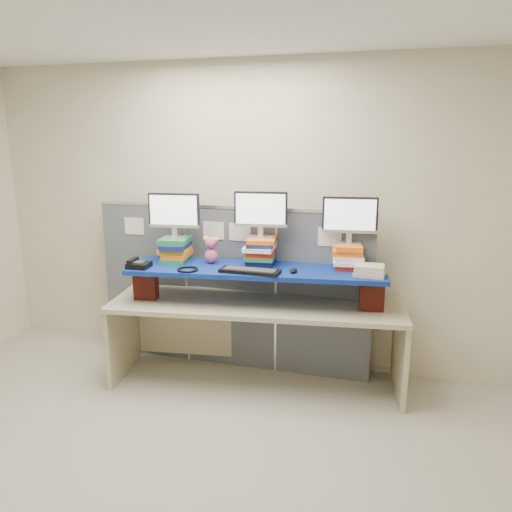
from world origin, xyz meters
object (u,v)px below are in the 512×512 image
(monitor_right, at_px, (350,217))
(desk_phone, at_px, (138,264))
(desk, at_px, (256,319))
(keyboard, at_px, (250,271))
(blue_board, at_px, (256,270))
(monitor_center, at_px, (261,212))
(monitor_left, at_px, (174,213))

(monitor_right, relative_size, desk_phone, 2.36)
(desk, height_order, keyboard, keyboard)
(blue_board, bearing_deg, monitor_right, 8.87)
(monitor_right, bearing_deg, monitor_center, 180.00)
(desk, height_order, monitor_right, monitor_right)
(monitor_right, height_order, desk_phone, monitor_right)
(blue_board, bearing_deg, monitor_center, 79.42)
(desk, height_order, desk_phone, desk_phone)
(desk, bearing_deg, desk_phone, -171.55)
(blue_board, relative_size, monitor_left, 4.76)
(desk, bearing_deg, blue_board, 0.00)
(keyboard, distance_m, desk_phone, 0.95)
(monitor_right, bearing_deg, keyboard, -160.39)
(blue_board, xyz_separation_m, monitor_right, (0.74, 0.22, 0.44))
(desk, xyz_separation_m, monitor_right, (0.74, 0.22, 0.88))
(keyboard, bearing_deg, monitor_center, 89.17)
(blue_board, bearing_deg, desk, 0.00)
(desk, height_order, monitor_center, monitor_center)
(desk, relative_size, monitor_right, 5.69)
(blue_board, distance_m, monitor_center, 0.49)
(monitor_left, xyz_separation_m, monitor_center, (0.75, 0.10, 0.03))
(monitor_center, distance_m, desk_phone, 1.12)
(monitor_left, height_order, monitor_right, monitor_left)
(monitor_left, bearing_deg, desk, -9.19)
(desk, relative_size, monitor_center, 5.69)
(blue_board, bearing_deg, desk_phone, -171.55)
(monitor_right, bearing_deg, monitor_left, 180.00)
(desk, distance_m, keyboard, 0.50)
(desk, bearing_deg, keyboard, -99.08)
(blue_board, height_order, desk_phone, desk_phone)
(monitor_left, relative_size, desk_phone, 2.36)
(desk, xyz_separation_m, blue_board, (0.00, 0.00, 0.44))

